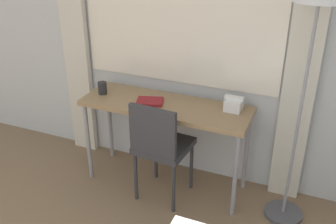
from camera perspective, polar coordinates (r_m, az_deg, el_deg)
The scene contains 7 objects.
wall_back_with_window at distance 3.15m, azimuth 4.75°, elevation 12.63°, with size 5.58×0.13×2.70m.
desk at distance 3.17m, azimuth -0.36°, elevation 0.05°, with size 1.37×0.45×0.76m.
desk_chair at distance 3.07m, azimuth -1.15°, elevation -4.65°, with size 0.43×0.43×0.88m.
standing_lamp at distance 2.61m, azimuth 21.01°, elevation 14.40°, with size 0.36×0.36×1.92m.
telephone at distance 3.07m, azimuth 9.50°, elevation 1.17°, with size 0.15×0.14×0.11m.
book at distance 3.15m, azimuth -2.65°, elevation 1.54°, with size 0.24×0.21×0.02m.
mug at distance 3.35m, azimuth -9.50°, elevation 3.46°, with size 0.07×0.07×0.10m.
Camera 1 is at (0.91, 0.39, 2.12)m, focal length 42.00 mm.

